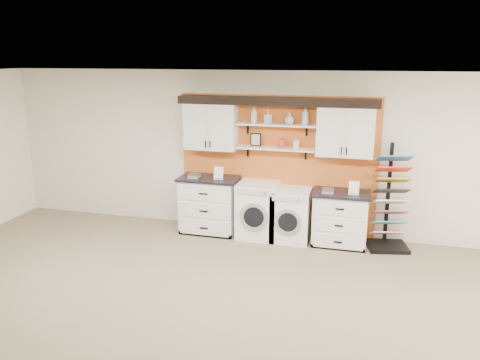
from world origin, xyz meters
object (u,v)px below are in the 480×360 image
(base_cabinet_right, at_px, (340,218))
(sample_rack, at_px, (389,216))
(base_cabinet_left, at_px, (209,205))
(dryer, at_px, (291,215))
(washer, at_px, (258,210))

(base_cabinet_right, bearing_deg, sample_rack, 2.67)
(base_cabinet_left, distance_m, dryer, 1.45)
(washer, distance_m, sample_rack, 2.14)
(washer, relative_size, dryer, 1.08)
(washer, xyz_separation_m, sample_rack, (2.14, 0.04, 0.06))
(base_cabinet_left, relative_size, base_cabinet_right, 1.11)
(base_cabinet_left, xyz_separation_m, sample_rack, (3.02, 0.04, 0.04))
(sample_rack, bearing_deg, dryer, 169.75)
(base_cabinet_left, bearing_deg, base_cabinet_right, 0.00)
(base_cabinet_right, relative_size, dryer, 1.04)
(dryer, xyz_separation_m, sample_rack, (1.57, 0.04, 0.10))
(base_cabinet_left, distance_m, base_cabinet_right, 2.26)
(base_cabinet_left, bearing_deg, dryer, -0.13)
(base_cabinet_right, xyz_separation_m, washer, (-1.37, -0.00, 0.03))
(washer, bearing_deg, base_cabinet_right, 0.14)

